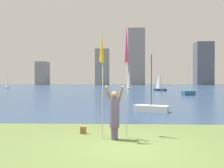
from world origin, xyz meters
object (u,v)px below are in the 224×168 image
(kite_flag_right, at_px, (127,46))
(sailboat_1, at_px, (188,93))
(sailboat_3, at_px, (7,84))
(kite_flag_left, at_px, (102,49))
(sailboat_4, at_px, (159,82))
(sailboat_5, at_px, (151,108))
(bag, at_px, (83,130))
(sailboat_2, at_px, (129,80))
(person, at_px, (114,113))

(kite_flag_right, xyz_separation_m, sailboat_1, (9.03, 24.55, -2.94))
(sailboat_3, bearing_deg, kite_flag_left, -61.86)
(sailboat_4, xyz_separation_m, sailboat_5, (-5.55, -31.69, -1.41))
(bag, xyz_separation_m, sailboat_1, (10.67, 24.42, 0.20))
(kite_flag_right, bearing_deg, sailboat_2, 87.91)
(kite_flag_left, bearing_deg, sailboat_3, 118.14)
(bag, bearing_deg, kite_flag_right, -4.45)
(sailboat_3, bearing_deg, sailboat_5, -55.74)
(sailboat_2, xyz_separation_m, sailboat_4, (5.55, -9.92, -0.55))
(bag, height_order, sailboat_5, sailboat_5)
(sailboat_1, distance_m, sailboat_4, 14.06)
(kite_flag_right, bearing_deg, sailboat_4, 79.22)
(bag, bearing_deg, sailboat_4, 76.85)
(kite_flag_right, bearing_deg, person, -119.90)
(person, bearing_deg, sailboat_3, 108.81)
(sailboat_5, bearing_deg, bag, -117.23)
(bag, distance_m, sailboat_1, 26.65)
(kite_flag_left, relative_size, sailboat_2, 0.65)
(person, xyz_separation_m, kite_flag_right, (0.43, 0.74, 2.37))
(sailboat_3, bearing_deg, person, -61.47)
(sailboat_3, bearing_deg, kite_flag_right, -60.77)
(kite_flag_right, distance_m, bag, 3.55)
(person, height_order, sailboat_4, sailboat_4)
(sailboat_4, bearing_deg, sailboat_5, -99.93)
(kite_flag_left, distance_m, sailboat_1, 27.35)
(sailboat_3, bearing_deg, bag, -62.10)
(sailboat_1, xyz_separation_m, sailboat_4, (-1.72, 13.89, 1.32))
(kite_flag_left, relative_size, sailboat_3, 0.99)
(sailboat_2, relative_size, sailboat_4, 1.35)
(kite_flag_left, distance_m, sailboat_4, 40.11)
(kite_flag_left, relative_size, sailboat_5, 1.01)
(kite_flag_right, relative_size, sailboat_4, 0.96)
(kite_flag_left, distance_m, sailboat_5, 8.48)
(person, bearing_deg, sailboat_1, 59.78)
(kite_flag_right, xyz_separation_m, bag, (-1.64, 0.13, -3.15))
(kite_flag_left, height_order, kite_flag_right, kite_flag_right)
(sailboat_4, bearing_deg, kite_flag_right, -100.78)
(kite_flag_left, height_order, sailboat_5, kite_flag_left)
(person, relative_size, bag, 7.00)
(kite_flag_left, bearing_deg, sailboat_1, 68.70)
(kite_flag_right, bearing_deg, sailboat_1, 69.80)
(kite_flag_right, bearing_deg, sailboat_3, 119.23)
(person, height_order, sailboat_5, sailboat_5)
(kite_flag_left, distance_m, kite_flag_right, 1.19)
(kite_flag_right, height_order, sailboat_3, kite_flag_right)
(bag, xyz_separation_m, sailboat_2, (3.40, 48.23, 2.07))
(bag, distance_m, sailboat_5, 7.44)
(person, relative_size, sailboat_1, 0.40)
(bag, bearing_deg, sailboat_2, 85.97)
(kite_flag_right, distance_m, sailboat_2, 48.40)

